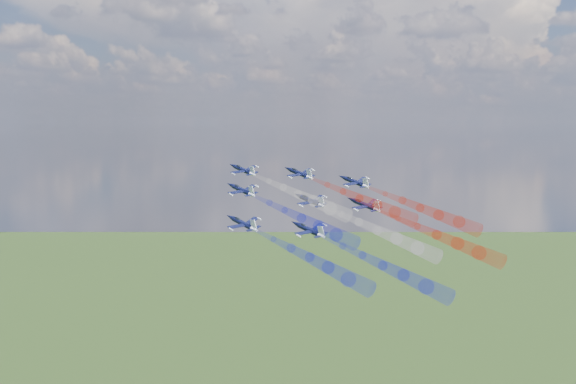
% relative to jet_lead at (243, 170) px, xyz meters
% --- Properties ---
extents(jet_lead, '(14.49, 13.48, 7.24)m').
position_rel_jet_lead_xyz_m(jet_lead, '(0.00, 0.00, 0.00)').
color(jet_lead, black).
extents(trail_lead, '(32.11, 19.34, 12.39)m').
position_rel_jet_lead_xyz_m(trail_lead, '(19.25, -9.72, -5.21)').
color(trail_lead, white).
extents(jet_inner_left, '(14.49, 13.48, 7.24)m').
position_rel_jet_lead_xyz_m(jet_inner_left, '(5.05, -13.64, -4.20)').
color(jet_inner_left, black).
extents(trail_inner_left, '(32.11, 19.34, 12.39)m').
position_rel_jet_lead_xyz_m(trail_inner_left, '(24.30, -23.36, -9.42)').
color(trail_inner_left, '#1921D5').
extents(jet_inner_right, '(14.49, 13.48, 7.24)m').
position_rel_jet_lead_xyz_m(jet_inner_right, '(15.60, 2.74, -0.74)').
color(jet_inner_right, black).
extents(trail_inner_right, '(32.11, 19.34, 12.39)m').
position_rel_jet_lead_xyz_m(trail_inner_right, '(34.85, -6.99, -5.96)').
color(trail_inner_right, red).
extents(jet_outer_left, '(14.49, 13.48, 7.24)m').
position_rel_jet_lead_xyz_m(jet_outer_left, '(11.87, -29.85, -10.41)').
color(jet_outer_left, black).
extents(trail_outer_left, '(32.11, 19.34, 12.39)m').
position_rel_jet_lead_xyz_m(trail_outer_left, '(31.11, -39.57, -15.62)').
color(trail_outer_left, '#1921D5').
extents(jet_center_third, '(14.49, 13.48, 7.24)m').
position_rel_jet_lead_xyz_m(jet_center_third, '(22.99, -11.38, -6.60)').
color(jet_center_third, black).
extents(trail_center_third, '(32.11, 19.34, 12.39)m').
position_rel_jet_lead_xyz_m(trail_center_third, '(42.24, -21.10, -11.81)').
color(trail_center_third, white).
extents(jet_outer_right, '(14.49, 13.48, 7.24)m').
position_rel_jet_lead_xyz_m(jet_outer_right, '(30.50, 6.10, -3.01)').
color(jet_outer_right, black).
extents(trail_outer_right, '(32.11, 19.34, 12.39)m').
position_rel_jet_lead_xyz_m(trail_outer_right, '(49.75, -3.62, -8.22)').
color(trail_outer_right, red).
extents(jet_rear_left, '(14.49, 13.48, 7.24)m').
position_rel_jet_lead_xyz_m(jet_rear_left, '(27.02, -26.05, -11.76)').
color(jet_rear_left, black).
extents(trail_rear_left, '(32.11, 19.34, 12.39)m').
position_rel_jet_lead_xyz_m(trail_rear_left, '(46.27, -35.77, -16.97)').
color(trail_rear_left, '#1921D5').
extents(jet_rear_right, '(14.49, 13.48, 7.24)m').
position_rel_jet_lead_xyz_m(jet_rear_right, '(36.31, -7.84, -7.57)').
color(jet_rear_right, black).
extents(trail_rear_right, '(32.11, 19.34, 12.39)m').
position_rel_jet_lead_xyz_m(trail_rear_right, '(55.56, -17.56, -12.78)').
color(trail_rear_right, red).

